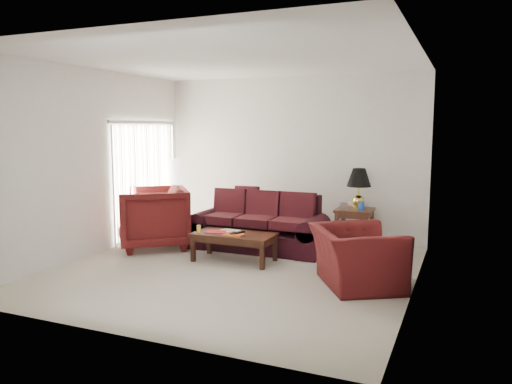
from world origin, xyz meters
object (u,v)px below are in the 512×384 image
Objects in this scene: sofa at (258,223)px; armchair_left at (153,218)px; floor_lamp at (175,195)px; coffee_table at (234,247)px; armchair_right at (356,257)px; end_table at (354,228)px.

armchair_left is (-1.72, -0.59, 0.06)m from sofa.
armchair_left is at bearing -73.21° from floor_lamp.
coffee_table is (2.07, -1.59, -0.52)m from floor_lamp.
armchair_right is 2.05m from coffee_table.
armchair_right is (3.66, -0.73, -0.14)m from armchair_left.
floor_lamp is 4.56m from armchair_right.
end_table is (1.46, 0.83, -0.13)m from sofa.
floor_lamp reaches higher than sofa.
end_table is 0.58× the size of armchair_left.
armchair_left is 3.73m from armchair_right.
coffee_table is (-1.99, 0.46, -0.16)m from armchair_right.
armchair_left reaches higher than end_table.
armchair_right reaches higher than end_table.
end_table is 2.26m from coffee_table.
sofa is 1.82m from armchair_left.
armchair_right is (4.06, -2.05, -0.35)m from floor_lamp.
armchair_right is 0.93× the size of coffee_table.
floor_lamp is 1.27× the size of armchair_left.
coffee_table is (-0.05, -0.85, -0.24)m from sofa.
sofa is 1.80× the size of coffee_table.
floor_lamp is 1.17× the size of coffee_table.
armchair_left is 1.72m from coffee_table.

